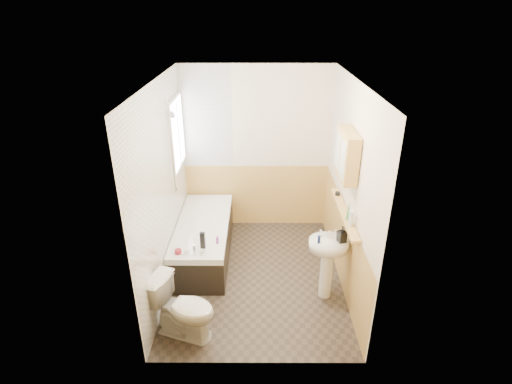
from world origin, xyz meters
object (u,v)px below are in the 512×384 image
sink (328,256)px  medicine_cabinet (347,155)px  bathtub (204,238)px  toilet (184,308)px  pine_shelf (344,212)px

sink → medicine_cabinet: bearing=54.6°
bathtub → toilet: 1.48m
bathtub → medicine_cabinet: size_ratio=2.89×
bathtub → medicine_cabinet: (1.74, -0.54, 1.44)m
bathtub → medicine_cabinet: medicine_cabinet is taller
bathtub → pine_shelf: (1.77, -0.59, 0.74)m
bathtub → sink: sink is taller
toilet → medicine_cabinet: (1.77, 0.93, 1.37)m
sink → toilet: bearing=-164.7°
toilet → sink: 1.73m
bathtub → pine_shelf: size_ratio=1.34×
sink → medicine_cabinet: 1.20m
sink → bathtub: bearing=145.5°
pine_shelf → medicine_cabinet: medicine_cabinet is taller
pine_shelf → medicine_cabinet: 0.71m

